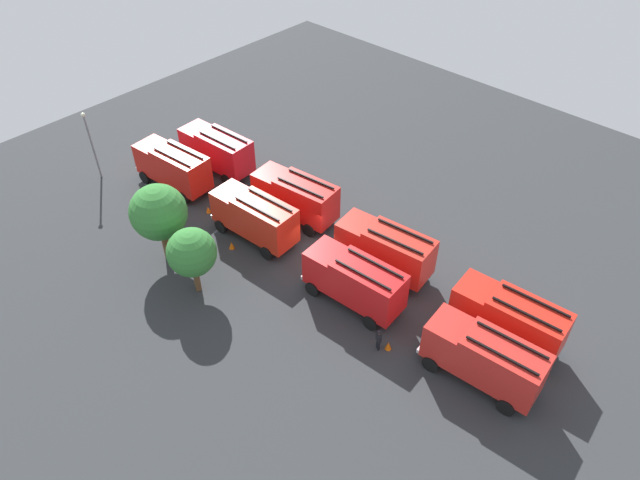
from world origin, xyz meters
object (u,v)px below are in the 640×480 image
object	(u,v)px
fire_truck_6	(255,216)
firefighter_1	(379,339)
fire_truck_5	(355,280)
tree_1	(159,212)
fire_truck_0	(509,317)
lamppost	(91,140)
fire_truck_7	(173,166)
fire_truck_3	(217,149)
traffic_cone_1	(232,245)
firefighter_2	(193,134)
tree_0	(192,253)
fire_truck_2	(295,196)
traffic_cone_2	(208,209)
traffic_cone_0	(388,346)
fire_truck_1	(385,248)
fire_truck_4	(484,357)
firefighter_0	(264,210)

from	to	relation	value
fire_truck_6	firefighter_1	bearing A→B (deg)	167.76
fire_truck_5	firefighter_1	bearing A→B (deg)	147.54
tree_1	fire_truck_0	bearing A→B (deg)	-155.92
fire_truck_6	lamppost	size ratio (longest dim) A/B	1.17
fire_truck_7	fire_truck_3	bearing A→B (deg)	-104.61
fire_truck_0	traffic_cone_1	xyz separation A→B (m)	(19.58, 6.12, -1.86)
fire_truck_7	firefighter_2	bearing A→B (deg)	-55.92
tree_0	fire_truck_0	bearing A→B (deg)	-149.57
fire_truck_3	fire_truck_7	distance (m)	4.23
fire_truck_2	tree_0	distance (m)	10.58
traffic_cone_2	fire_truck_3	bearing A→B (deg)	-48.11
tree_0	lamppost	size ratio (longest dim) A/B	0.83
fire_truck_7	tree_0	size ratio (longest dim) A/B	1.41
traffic_cone_2	tree_1	bearing A→B (deg)	110.39
firefighter_2	traffic_cone_1	world-z (taller)	firefighter_2
firefighter_2	fire_truck_5	bearing A→B (deg)	-55.68
tree_0	lamppost	bearing A→B (deg)	-9.15
traffic_cone_0	tree_1	bearing A→B (deg)	14.11
tree_0	fire_truck_3	bearing A→B (deg)	-45.33
fire_truck_1	traffic_cone_1	size ratio (longest dim) A/B	12.56
fire_truck_1	fire_truck_5	xyz separation A→B (m)	(-0.47, 3.88, 0.00)
fire_truck_7	traffic_cone_1	xyz separation A→B (m)	(-9.53, 1.96, -1.86)
firefighter_2	traffic_cone_2	size ratio (longest dim) A/B	3.23
fire_truck_0	fire_truck_7	bearing A→B (deg)	3.47
traffic_cone_2	traffic_cone_0	bearing A→B (deg)	176.84
fire_truck_4	fire_truck_5	size ratio (longest dim) A/B	1.00
fire_truck_2	tree_1	xyz separation A→B (m)	(3.67, 9.88, 2.10)
firefighter_2	traffic_cone_2	world-z (taller)	firefighter_2
fire_truck_6	fire_truck_0	bearing A→B (deg)	-171.84
firefighter_0	firefighter_1	bearing A→B (deg)	36.88
fire_truck_5	lamppost	size ratio (longest dim) A/B	1.17
tree_1	fire_truck_5	bearing A→B (deg)	-155.65
traffic_cone_0	traffic_cone_1	distance (m)	14.64
fire_truck_4	fire_truck_7	size ratio (longest dim) A/B	1.00
fire_truck_7	traffic_cone_2	xyz separation A→B (m)	(-4.77, 0.38, -1.87)
fire_truck_0	traffic_cone_0	xyz separation A→B (m)	(4.95, 5.61, -1.85)
tree_1	fire_truck_3	bearing A→B (deg)	-58.57
fire_truck_1	firefighter_0	size ratio (longest dim) A/B	4.11
fire_truck_0	fire_truck_4	xyz separation A→B (m)	(-0.47, 3.70, 0.00)
fire_truck_6	firefighter_0	distance (m)	2.46
traffic_cone_2	lamppost	size ratio (longest dim) A/B	0.09
fire_truck_4	traffic_cone_2	world-z (taller)	fire_truck_4
fire_truck_3	firefighter_0	distance (m)	8.56
traffic_cone_0	traffic_cone_2	bearing A→B (deg)	-3.16
firefighter_0	tree_0	size ratio (longest dim) A/B	0.34
fire_truck_7	lamppost	bearing A→B (deg)	25.17
fire_truck_6	traffic_cone_2	xyz separation A→B (m)	(5.24, 0.53, -1.87)
fire_truck_0	firefighter_1	bearing A→B (deg)	43.45
fire_truck_6	tree_0	size ratio (longest dim) A/B	1.40
fire_truck_7	firefighter_0	distance (m)	9.19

